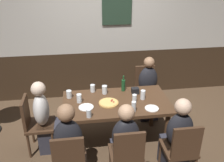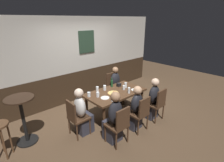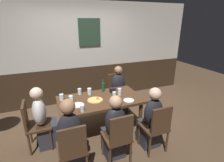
{
  "view_description": "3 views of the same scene",
  "coord_description": "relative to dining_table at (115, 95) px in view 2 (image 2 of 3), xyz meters",
  "views": [
    {
      "loc": [
        -0.51,
        -3.1,
        2.57
      ],
      "look_at": [
        -0.06,
        0.03,
        1.06
      ],
      "focal_mm": 39.65,
      "sensor_mm": 36.0,
      "label": 1
    },
    {
      "loc": [
        -2.79,
        -2.94,
        2.52
      ],
      "look_at": [
        -0.2,
        -0.1,
        1.11
      ],
      "focal_mm": 27.27,
      "sensor_mm": 36.0,
      "label": 2
    },
    {
      "loc": [
        -0.89,
        -2.8,
        2.14
      ],
      "look_at": [
        0.25,
        0.03,
        1.05
      ],
      "focal_mm": 27.47,
      "sensor_mm": 36.0,
      "label": 3
    }
  ],
  "objects": [
    {
      "name": "plate_white_large",
      "position": [
        -0.45,
        -0.11,
        0.09
      ],
      "size": [
        0.21,
        0.21,
        0.01
      ],
      "primitive_type": "cylinder",
      "color": "white",
      "rests_on": "dining_table"
    },
    {
      "name": "condiment_caddy",
      "position": [
        0.33,
        0.2,
        0.13
      ],
      "size": [
        0.11,
        0.09,
        0.09
      ],
      "primitive_type": "cube",
      "color": "black",
      "rests_on": "dining_table"
    },
    {
      "name": "side_bar_table",
      "position": [
        -2.11,
        0.55,
        -0.04
      ],
      "size": [
        0.56,
        0.56,
        1.05
      ],
      "color": "black",
      "rests_on": "ground_plane"
    },
    {
      "name": "chair_mid_near",
      "position": [
        0.0,
        -0.84,
        -0.16
      ],
      "size": [
        0.4,
        0.4,
        0.88
      ],
      "color": "#422B1C",
      "rests_on": "ground_plane"
    },
    {
      "name": "pint_glass_pale",
      "position": [
        0.19,
        -0.3,
        0.15
      ],
      "size": [
        0.06,
        0.06,
        0.15
      ],
      "color": "silver",
      "rests_on": "dining_table"
    },
    {
      "name": "beer_glass_tall",
      "position": [
        -0.32,
        0.35,
        0.14
      ],
      "size": [
        0.07,
        0.07,
        0.12
      ],
      "color": "silver",
      "rests_on": "dining_table"
    },
    {
      "name": "chair_left_near",
      "position": [
        -0.69,
        -0.84,
        -0.16
      ],
      "size": [
        0.4,
        0.4,
        0.88
      ],
      "color": "#422B1C",
      "rests_on": "ground_plane"
    },
    {
      "name": "person_left_near",
      "position": [
        -0.69,
        -0.68,
        -0.16
      ],
      "size": [
        0.34,
        0.37,
        1.17
      ],
      "color": "#2D2D38",
      "rests_on": "ground_plane"
    },
    {
      "name": "pint_glass_stout",
      "position": [
        -0.14,
        0.26,
        0.15
      ],
      "size": [
        0.08,
        0.08,
        0.13
      ],
      "color": "silver",
      "rests_on": "dining_table"
    },
    {
      "name": "tumbler_short",
      "position": [
        -0.54,
        0.05,
        0.14
      ],
      "size": [
        0.07,
        0.07,
        0.13
      ],
      "color": "silver",
      "rests_on": "dining_table"
    },
    {
      "name": "pizza",
      "position": [
        -0.12,
        -0.05,
        0.1
      ],
      "size": [
        0.29,
        0.29,
        0.03
      ],
      "color": "tan",
      "rests_on": "dining_table"
    },
    {
      "name": "person_right_far",
      "position": [
        0.69,
        0.68,
        -0.18
      ],
      "size": [
        0.34,
        0.37,
        1.13
      ],
      "color": "#2D2D38",
      "rests_on": "ground_plane"
    },
    {
      "name": "person_head_west",
      "position": [
        -1.03,
        0.0,
        -0.18
      ],
      "size": [
        0.37,
        0.34,
        1.12
      ],
      "color": "#2D2D38",
      "rests_on": "ground_plane"
    },
    {
      "name": "highball_clear",
      "position": [
        -0.42,
        -0.35,
        0.14
      ],
      "size": [
        0.07,
        0.07,
        0.12
      ],
      "color": "silver",
      "rests_on": "dining_table"
    },
    {
      "name": "tumbler_water",
      "position": [
        0.26,
        -0.06,
        0.14
      ],
      "size": [
        0.07,
        0.07,
        0.12
      ],
      "color": "silver",
      "rests_on": "dining_table"
    },
    {
      "name": "beer_glass_half",
      "position": [
        -0.68,
        0.21,
        0.14
      ],
      "size": [
        0.08,
        0.08,
        0.12
      ],
      "color": "silver",
      "rests_on": "dining_table"
    },
    {
      "name": "bar_stool",
      "position": [
        -2.56,
        0.4,
        -0.09
      ],
      "size": [
        0.34,
        0.34,
        0.72
      ],
      "color": "#513521",
      "rests_on": "ground_plane"
    },
    {
      "name": "beer_bottle_green",
      "position": [
        0.16,
        0.31,
        0.19
      ],
      "size": [
        0.06,
        0.06,
        0.26
      ],
      "color": "#194723",
      "rests_on": "dining_table"
    },
    {
      "name": "dining_table",
      "position": [
        0.0,
        0.0,
        0.0
      ],
      "size": [
        1.56,
        0.86,
        0.74
      ],
      "color": "#472D1C",
      "rests_on": "ground_plane"
    },
    {
      "name": "plate_white_small",
      "position": [
        0.46,
        -0.27,
        0.09
      ],
      "size": [
        0.19,
        0.19,
        0.01
      ],
      "primitive_type": "cylinder",
      "color": "white",
      "rests_on": "dining_table"
    },
    {
      "name": "wall_back",
      "position": [
        0.0,
        1.65,
        0.65
      ],
      "size": [
        6.4,
        0.13,
        2.6
      ],
      "color": "#332316",
      "rests_on": "ground_plane"
    },
    {
      "name": "person_right_near",
      "position": [
        0.69,
        -0.68,
        -0.17
      ],
      "size": [
        0.34,
        0.37,
        1.13
      ],
      "color": "#2D2D38",
      "rests_on": "ground_plane"
    },
    {
      "name": "person_mid_near",
      "position": [
        0.0,
        -0.68,
        -0.19
      ],
      "size": [
        0.34,
        0.37,
        1.11
      ],
      "color": "#2D2D38",
      "rests_on": "ground_plane"
    },
    {
      "name": "pint_glass_amber",
      "position": [
        0.4,
        0.01,
        0.15
      ],
      "size": [
        0.07,
        0.07,
        0.14
      ],
      "color": "silver",
      "rests_on": "dining_table"
    },
    {
      "name": "chair_right_far",
      "position": [
        0.69,
        0.84,
        -0.16
      ],
      "size": [
        0.4,
        0.4,
        0.88
      ],
      "color": "#422B1C",
      "rests_on": "ground_plane"
    },
    {
      "name": "chair_right_near",
      "position": [
        0.69,
        -0.84,
        -0.16
      ],
      "size": [
        0.4,
        0.4,
        0.88
      ],
      "color": "#422B1C",
      "rests_on": "ground_plane"
    },
    {
      "name": "ground_plane",
      "position": [
        0.0,
        0.0,
        -0.65
      ],
      "size": [
        12.0,
        12.0,
        0.0
      ],
      "primitive_type": "plane",
      "color": "#4C3826"
    },
    {
      "name": "chair_head_west",
      "position": [
        -1.19,
        0.0,
        -0.16
      ],
      "size": [
        0.4,
        0.4,
        0.88
      ],
      "color": "#422B1C",
      "rests_on": "ground_plane"
    }
  ]
}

